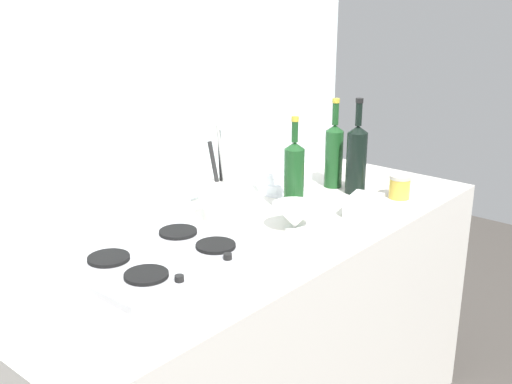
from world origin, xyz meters
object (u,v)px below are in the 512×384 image
wine_bottle_mid_left (334,154)px  wine_bottle_mid_right (294,177)px  stovetop_hob (164,257)px  butter_dish (364,205)px  plate_stack (285,179)px  mixing_bowl (295,216)px  utensil_crock (218,200)px  wine_bottle_leftmost (356,158)px  condiment_jar_front (400,187)px

wine_bottle_mid_left → wine_bottle_mid_right: bearing=-168.2°
stovetop_hob → butter_dish: bearing=-17.5°
wine_bottle_mid_right → butter_dish: wine_bottle_mid_right is taller
plate_stack → mixing_bowl: size_ratio=1.48×
stovetop_hob → utensil_crock: size_ratio=1.54×
utensil_crock → mixing_bowl: bearing=-66.0°
wine_bottle_leftmost → butter_dish: bearing=-140.7°
wine_bottle_mid_left → wine_bottle_mid_right: (-0.34, -0.07, 0.00)m
wine_bottle_mid_left → stovetop_hob: bearing=-177.7°
stovetop_hob → mixing_bowl: (0.43, -0.13, 0.03)m
utensil_crock → butter_dish: bearing=-40.5°
stovetop_hob → wine_bottle_mid_left: (0.89, 0.04, 0.12)m
wine_bottle_mid_right → utensil_crock: (-0.22, 0.14, -0.05)m
wine_bottle_leftmost → wine_bottle_mid_left: wine_bottle_leftmost is taller
wine_bottle_mid_right → condiment_jar_front: 0.44m
plate_stack → wine_bottle_mid_left: size_ratio=0.62×
stovetop_hob → butter_dish: size_ratio=3.56×
wine_bottle_mid_left → butter_dish: size_ratio=2.41×
wine_bottle_leftmost → wine_bottle_mid_left: 0.11m
mixing_bowl → utensil_crock: (-0.10, 0.24, 0.03)m
mixing_bowl → butter_dish: size_ratio=1.00×
wine_bottle_leftmost → mixing_bowl: wine_bottle_leftmost is taller
mixing_bowl → utensil_crock: bearing=114.0°
wine_bottle_mid_left → mixing_bowl: bearing=-160.0°
wine_bottle_mid_left → mixing_bowl: (-0.46, -0.17, -0.08)m
wine_bottle_leftmost → mixing_bowl: size_ratio=2.50×
wine_bottle_mid_left → mixing_bowl: size_ratio=2.40×
plate_stack → wine_bottle_leftmost: size_ratio=0.59×
utensil_crock → condiment_jar_front: 0.69m
mixing_bowl → condiment_jar_front: 0.51m
wine_bottle_mid_left → wine_bottle_leftmost: bearing=-95.6°
stovetop_hob → condiment_jar_front: 0.96m
wine_bottle_mid_right → condiment_jar_front: bearing=-26.4°
wine_bottle_leftmost → wine_bottle_mid_right: (-0.33, 0.03, -0.00)m
wine_bottle_mid_right → utensil_crock: wine_bottle_mid_right is taller
stovetop_hob → utensil_crock: (0.32, 0.10, 0.06)m
plate_stack → condiment_jar_front: plate_stack is taller
wine_bottle_leftmost → condiment_jar_front: 0.19m
wine_bottle_mid_left → mixing_bowl: wine_bottle_mid_left is taller
stovetop_hob → wine_bottle_mid_right: 0.56m
utensil_crock → stovetop_hob: bearing=-162.3°
butter_dish → condiment_jar_front: size_ratio=1.65×
stovetop_hob → plate_stack: 0.74m
plate_stack → wine_bottle_mid_left: (0.16, -0.11, 0.09)m
butter_dish → condiment_jar_front: (0.23, -0.01, 0.01)m
wine_bottle_mid_left → butter_dish: 0.33m
wine_bottle_mid_right → butter_dish: size_ratio=2.35×
mixing_bowl → wine_bottle_mid_right: bearing=39.2°
stovetop_hob → mixing_bowl: bearing=-17.4°
plate_stack → condiment_jar_front: bearing=-61.8°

